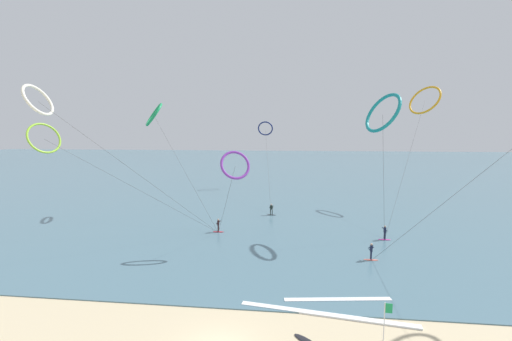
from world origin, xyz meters
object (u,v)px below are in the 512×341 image
Objects in this scene: surfer_coral at (371,253)px; kite_lime at (44,138)px; kite_teal at (383,113)px; kite_navy at (265,129)px; kite_amber at (425,100)px; kite_ivory at (39,101)px; surfer_crimson at (218,226)px; surfer_magenta at (385,234)px; surfer_charcoal at (271,210)px; kite_violet at (235,165)px; surfboard_spare at (307,341)px; beach_flag at (386,315)px; kite_emerald at (154,115)px.

kite_lime reaches higher than surfer_coral.
kite_teal is 0.63× the size of kite_navy.
kite_amber is 1.35× the size of kite_teal.
kite_amber is 53.88m from kite_ivory.
kite_amber reaches higher than surfer_crimson.
kite_amber is (10.80, 19.80, 16.92)m from surfer_magenta.
surfer_coral is (10.86, -16.67, 0.00)m from surfer_charcoal.
surfer_magenta is 0.10× the size of kite_ivory.
kite_violet is (-13.56, 0.90, 8.36)m from surfer_coral.
surfer_magenta is at bearing -71.02° from kite_ivory.
surfboard_spare is at bearing -32.39° from surfer_magenta.
surfer_charcoal is 30.49m from surfboard_spare.
kite_violet is (3.33, -6.47, 8.36)m from surfer_crimson.
kite_violet is 0.50× the size of kite_lime.
surfer_magenta is 1.00× the size of surfer_coral.
kite_ivory is 18.44m from kite_violet.
kite_violet reaches higher than surfer_charcoal.
surfer_crimson is 23.24m from surfboard_spare.
kite_navy is 58.28m from beach_flag.
kite_amber is at bearing -151.70° from surfer_charcoal.
kite_lime is at bearing -101.65° from kite_amber.
kite_teal reaches higher than surfboard_spare.
surfer_crimson is at bearing -98.89° from surfer_magenta.
kite_violet is 22.88m from kite_emerald.
surfer_coral is at bearing -63.32° from kite_amber.
kite_lime is at bearing -109.51° from kite_teal.
kite_ivory reaches higher than surfer_charcoal.
surfer_charcoal and surfer_coral have the same top height.
kite_emerald is at bearing 131.99° from beach_flag.
kite_emerald is at bearing 63.32° from surfer_coral.
kite_violet is 0.63× the size of kite_emerald.
kite_amber is at bearing 144.86° from surfer_magenta.
surfer_crimson is (-19.88, 0.82, 0.00)m from surfer_magenta.
surfer_coral is 36.34m from kite_emerald.
surfer_magenta is at bearing -64.31° from kite_amber.
kite_emerald is 6.96× the size of beach_flag.
kite_violet is (-27.35, -25.45, -8.56)m from kite_amber.
kite_teal reaches higher than surfer_coral.
surfer_magenta is 42.03m from kite_navy.
kite_emerald is (-11.94, 9.50, 14.32)m from surfer_crimson.
surfer_magenta is at bearing 114.29° from kite_navy.
kite_amber is 1.07× the size of kite_lime.
kite_amber reaches higher than surfer_coral.
kite_violet is 23.49m from kite_lime.
surfer_crimson is at bearing 115.92° from surfboard_spare.
surfer_crimson is 0.06× the size of kite_navy.
surfer_magenta is at bearing -62.17° from kite_lime.
surfer_magenta is at bearing -91.66° from surfer_crimson.
kite_ivory reaches higher than kite_lime.
surfer_charcoal is 30.90m from kite_lime.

